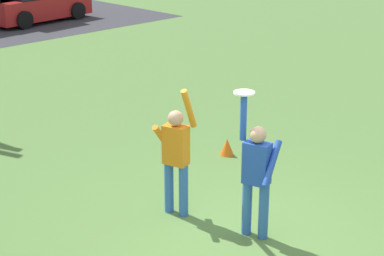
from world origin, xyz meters
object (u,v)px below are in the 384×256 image
object	(u,v)px
parked_car_red	(35,2)
field_cone_orange	(227,147)
person_catcher	(257,172)
frisbee_disc	(244,93)
person_defender	(176,154)

from	to	relation	value
parked_car_red	field_cone_orange	xyz separation A→B (m)	(-4.88, -14.30, -0.57)
person_catcher	frisbee_disc	distance (m)	1.13
person_catcher	person_defender	distance (m)	1.31
person_catcher	person_defender	bearing A→B (deg)	0.00
frisbee_disc	parked_car_red	distance (m)	17.82
person_catcher	person_defender	world-z (taller)	person_catcher
person_defender	field_cone_orange	xyz separation A→B (m)	(2.28, 1.02, -0.82)
frisbee_disc	field_cone_orange	xyz separation A→B (m)	(2.02, 2.08, -1.93)
parked_car_red	frisbee_disc	bearing A→B (deg)	-118.81
frisbee_disc	parked_car_red	size ratio (longest dim) A/B	0.07
parked_car_red	field_cone_orange	distance (m)	15.12
parked_car_red	person_catcher	bearing A→B (deg)	-118.38
person_defender	parked_car_red	world-z (taller)	person_defender
person_catcher	parked_car_red	size ratio (longest dim) A/B	0.49
person_catcher	person_defender	xyz separation A→B (m)	(-0.31, 1.28, -0.00)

